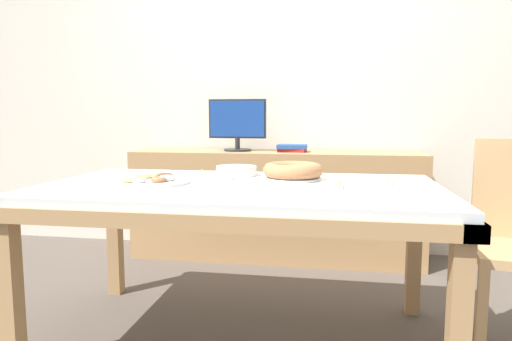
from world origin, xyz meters
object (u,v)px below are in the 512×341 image
Objects in this scene: pastry_platter at (149,180)px; tealight_right_edge at (389,182)px; book_stack at (292,148)px; cake_chocolate_round at (293,171)px; tealight_near_cakes at (230,178)px; plate_stack at (236,171)px; tealight_left_edge at (202,173)px; computer_monitor at (237,125)px; tealight_near_front at (340,186)px.

tealight_right_edge is at bearing 6.87° from pastry_platter.
book_stack is at bearing 114.53° from tealight_right_edge.
cake_chocolate_round reaches higher than tealight_near_cakes.
plate_stack reaches higher than tealight_left_edge.
tealight_near_cakes is at bearing -79.74° from computer_monitor.
tealight_near_cakes is at bearing 177.39° from tealight_right_edge.
computer_monitor is 10.60× the size of tealight_right_edge.
book_stack is 1.17m from tealight_near_cakes.
plate_stack is (-0.30, 0.10, -0.02)m from cake_chocolate_round.
pastry_platter is at bearing -95.94° from computer_monitor.
pastry_platter is at bearing 178.94° from tealight_near_front.
tealight_left_edge and tealight_near_front have the same top height.
tealight_near_front is at bearing -47.20° from cake_chocolate_round.
book_stack is 5.42× the size of tealight_left_edge.
tealight_near_cakes is (-0.19, -1.15, -0.07)m from book_stack.
tealight_left_edge is (-0.38, -0.99, -0.07)m from book_stack.
cake_chocolate_round is 0.68m from pastry_platter.
book_stack is 0.75× the size of cake_chocolate_round.
book_stack reaches higher than tealight_right_edge.
book_stack is 1.07m from tealight_left_edge.
plate_stack reaches higher than tealight_right_edge.
book_stack is (0.40, 0.00, -0.16)m from computer_monitor.
plate_stack is at bearing 0.64° from tealight_left_edge.
pastry_platter is 0.47m from plate_stack.
book_stack is at bearing 78.73° from plate_stack.
tealight_near_front is (0.73, -1.33, -0.23)m from computer_monitor.
computer_monitor is 1.53m from tealight_right_edge.
tealight_right_edge is (0.74, -0.03, 0.00)m from tealight_near_cakes.
tealight_near_cakes is 1.00× the size of tealight_right_edge.
tealight_right_edge is at bearing -51.44° from computer_monitor.
plate_stack is 0.76m from tealight_right_edge.
book_stack is 1.37m from tealight_near_front.
cake_chocolate_round reaches higher than pastry_platter.
pastry_platter is 9.35× the size of tealight_right_edge.
computer_monitor is 1.47× the size of cake_chocolate_round.
tealight_left_edge is at bearing 154.49° from tealight_near_front.
book_stack is 1.10m from cake_chocolate_round.
tealight_near_cakes is 0.55m from tealight_near_front.
book_stack is at bearing 103.70° from tealight_near_front.
computer_monitor is at bearing 128.56° from tealight_right_edge.
cake_chocolate_round is at bearing -18.37° from plate_stack.
computer_monitor is at bearing 84.06° from pastry_platter.
tealight_right_edge is 0.26m from tealight_near_front.
tealight_near_cakes is (0.21, -1.15, -0.23)m from computer_monitor.
pastry_platter reaches higher than tealight_near_cakes.
pastry_platter is at bearing -136.61° from plate_stack.
cake_chocolate_round is 0.77× the size of pastry_platter.
cake_chocolate_round reaches higher than plate_stack.
pastry_platter reaches higher than tealight_left_edge.
tealight_near_cakes and tealight_right_edge have the same top height.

